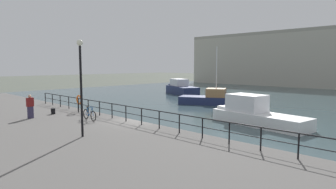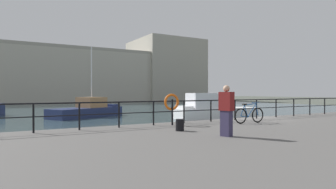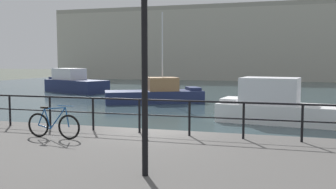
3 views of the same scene
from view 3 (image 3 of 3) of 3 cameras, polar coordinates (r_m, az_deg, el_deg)
The scene contains 9 objects.
ground_plane at distance 12.90m, azimuth -1.97°, elevation -9.46°, with size 240.00×240.00×0.00m, color #4C5147.
water_basin at distance 42.36m, azimuth 11.03°, elevation 0.58°, with size 80.00×60.00×0.01m, color #33474C.
harbor_building at distance 69.71m, azimuth 19.36°, elevation 7.47°, with size 70.69×17.34×16.70m.
moored_cabin_cruiser at distance 40.58m, azimuth -13.77°, elevation 1.65°, with size 7.77×5.46×2.44m.
moored_small_launch at distance 20.66m, azimuth 17.12°, elevation -1.75°, with size 8.02×3.49×2.35m.
moored_blue_motorboat at distance 29.59m, azimuth -1.74°, elevation 0.12°, with size 7.81×5.69×6.94m.
quay_railing at distance 11.96m, azimuth -4.28°, elevation -2.24°, with size 25.71×0.07×1.08m.
parked_bicycle at distance 11.64m, azimuth -16.71°, elevation -4.38°, with size 1.77×0.15×0.98m.
quay_lamp_post at distance 7.43m, azimuth -3.55°, elevation 12.34°, with size 0.32×0.32×5.06m.
Camera 3 is at (3.95, -11.85, 3.23)m, focal length 40.92 mm.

